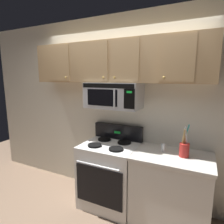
{
  "coord_description": "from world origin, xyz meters",
  "views": [
    {
      "loc": [
        1.13,
        -1.82,
        1.82
      ],
      "look_at": [
        0.0,
        0.49,
        1.35
      ],
      "focal_mm": 30.4,
      "sensor_mm": 36.0,
      "label": 1
    }
  ],
  "objects_px": {
    "over_range_microwave": "(114,95)",
    "salt_shaker": "(163,148)",
    "stove_range": "(110,173)",
    "utensil_crock_red": "(184,148)"
  },
  "relations": [
    {
      "from": "over_range_microwave",
      "to": "salt_shaker",
      "type": "bearing_deg",
      "value": -2.89
    },
    {
      "from": "over_range_microwave",
      "to": "salt_shaker",
      "type": "relative_size",
      "value": 7.99
    },
    {
      "from": "stove_range",
      "to": "utensil_crock_red",
      "type": "distance_m",
      "value": 1.11
    },
    {
      "from": "stove_range",
      "to": "utensil_crock_red",
      "type": "bearing_deg",
      "value": 0.85
    },
    {
      "from": "utensil_crock_red",
      "to": "salt_shaker",
      "type": "xyz_separation_m",
      "value": [
        -0.26,
        0.07,
        -0.06
      ]
    },
    {
      "from": "stove_range",
      "to": "utensil_crock_red",
      "type": "xyz_separation_m",
      "value": [
        0.97,
        0.01,
        0.54
      ]
    },
    {
      "from": "stove_range",
      "to": "over_range_microwave",
      "type": "bearing_deg",
      "value": 90.14
    },
    {
      "from": "over_range_microwave",
      "to": "stove_range",
      "type": "bearing_deg",
      "value": -89.86
    },
    {
      "from": "over_range_microwave",
      "to": "utensil_crock_red",
      "type": "relative_size",
      "value": 1.9
    },
    {
      "from": "over_range_microwave",
      "to": "utensil_crock_red",
      "type": "height_order",
      "value": "over_range_microwave"
    }
  ]
}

